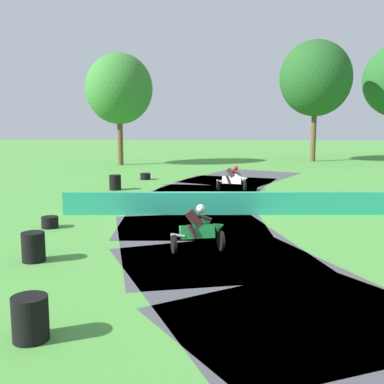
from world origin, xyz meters
name	(u,v)px	position (x,y,z in m)	size (l,w,h in m)	color
ground_plane	(191,214)	(0.00, 0.00, 0.00)	(120.00, 120.00, 0.00)	#4C933D
track_asphalt	(228,214)	(1.47, 0.08, 0.00)	(11.38, 33.53, 0.01)	#47474C
safety_barrier	(326,203)	(5.40, 0.29, 0.45)	(0.30, 21.03, 0.90)	#239375
motorcycle_lead_white	(233,179)	(1.90, 6.09, 0.63)	(1.72, 1.08, 1.42)	black
motorcycle_chase_green	(200,229)	(0.52, -5.30, 0.65)	(1.68, 1.08, 1.43)	black
tire_stack_near	(145,176)	(-3.39, 10.53, 0.20)	(0.63, 0.63, 0.40)	black
tire_stack_mid_a	(115,182)	(-4.38, 6.26, 0.40)	(0.63, 0.63, 0.80)	black
tire_stack_mid_b	(80,199)	(-5.10, 2.09, 0.20)	(0.63, 0.63, 0.40)	black
tire_stack_far	(50,222)	(-4.86, -2.60, 0.20)	(0.59, 0.59, 0.40)	black
tire_stack_extra_a	(33,247)	(-3.94, -6.52, 0.40)	(0.63, 0.63, 0.80)	black
tire_stack_extra_b	(30,318)	(-2.25, -11.10, 0.40)	(0.64, 0.64, 0.80)	black
traffic_cone	(306,199)	(5.03, 2.52, 0.22)	(0.28, 0.28, 0.44)	orange
tree_far_left	(119,89)	(-6.70, 19.48, 6.01)	(5.27, 5.27, 8.79)	brown
tree_far_right	(316,78)	(9.38, 23.42, 7.04)	(6.08, 6.08, 10.26)	brown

